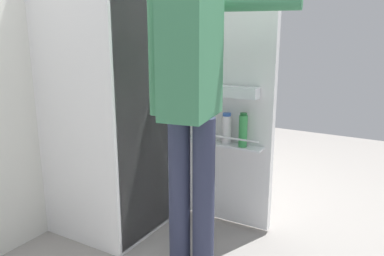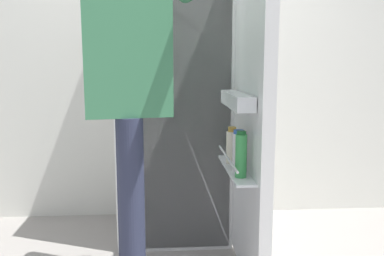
# 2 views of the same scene
# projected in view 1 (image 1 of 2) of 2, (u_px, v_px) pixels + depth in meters

# --- Properties ---
(ground_plane) EXTENTS (6.49, 6.49, 0.00)m
(ground_plane) POSITION_uv_depth(u_px,v_px,m) (186.00, 242.00, 2.48)
(ground_plane) COLOR gray
(kitchen_wall) EXTENTS (4.40, 0.10, 2.54)m
(kitchen_wall) POSITION_uv_depth(u_px,v_px,m) (68.00, 39.00, 2.62)
(kitchen_wall) COLOR silver
(kitchen_wall) RESTS_ON ground_plane
(refrigerator) EXTENTS (0.76, 1.31, 1.78)m
(refrigerator) POSITION_uv_depth(u_px,v_px,m) (122.00, 98.00, 2.53)
(refrigerator) COLOR white
(refrigerator) RESTS_ON ground_plane
(person) EXTENTS (0.62, 0.67, 1.78)m
(person) POSITION_uv_depth(u_px,v_px,m) (192.00, 81.00, 1.95)
(person) COLOR #2D334C
(person) RESTS_ON ground_plane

